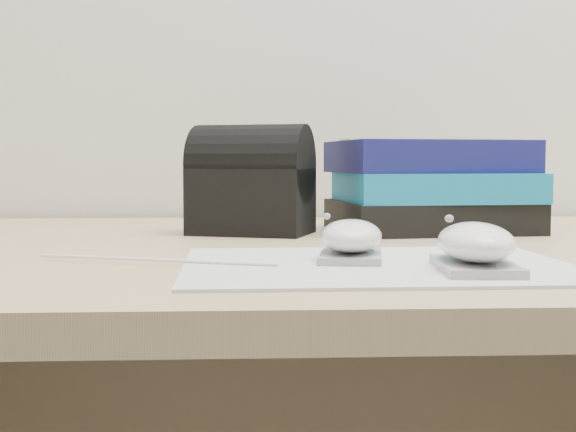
{
  "coord_description": "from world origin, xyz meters",
  "views": [
    {
      "loc": [
        -0.14,
        0.69,
        0.82
      ],
      "look_at": [
        -0.1,
        1.44,
        0.77
      ],
      "focal_mm": 50.0,
      "sensor_mm": 36.0,
      "label": 1
    }
  ],
  "objects": [
    {
      "name": "desk",
      "position": [
        0.0,
        1.64,
        0.5
      ],
      "size": [
        1.6,
        0.8,
        0.73
      ],
      "color": "tan",
      "rests_on": "ground"
    },
    {
      "name": "mousepad",
      "position": [
        -0.03,
        1.38,
        0.73
      ],
      "size": [
        0.34,
        0.27,
        0.0
      ],
      "primitive_type": "cube",
      "rotation": [
        0.0,
        0.0,
        0.02
      ],
      "color": "#9D9EA5",
      "rests_on": "desk"
    },
    {
      "name": "mouse_rear",
      "position": [
        -0.04,
        1.41,
        0.75
      ],
      "size": [
        0.07,
        0.11,
        0.04
      ],
      "color": "#98989A",
      "rests_on": "mousepad"
    },
    {
      "name": "mouse_front",
      "position": [
        0.05,
        1.33,
        0.75
      ],
      "size": [
        0.07,
        0.11,
        0.05
      ],
      "color": "#9D9DA0",
      "rests_on": "mousepad"
    },
    {
      "name": "usb_cable",
      "position": [
        -0.22,
        1.4,
        0.73
      ],
      "size": [
        0.22,
        0.08,
        0.0
      ],
      "primitive_type": "cylinder",
      "rotation": [
        0.0,
        1.57,
        -0.34
      ],
      "color": "white",
      "rests_on": "mousepad"
    },
    {
      "name": "book_stack",
      "position": [
        0.1,
        1.72,
        0.79
      ],
      "size": [
        0.26,
        0.22,
        0.12
      ],
      "color": "black",
      "rests_on": "desk"
    },
    {
      "name": "pouch",
      "position": [
        -0.13,
        1.69,
        0.8
      ],
      "size": [
        0.17,
        0.14,
        0.14
      ],
      "color": "black",
      "rests_on": "desk"
    }
  ]
}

